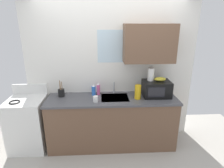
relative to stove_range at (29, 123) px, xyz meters
name	(u,v)px	position (x,y,z in m)	size (l,w,h in m)	color
kitchen_wall_assembly	(117,68)	(1.56, 0.31, 0.89)	(2.97, 0.42, 2.50)	white
counter_unit	(112,121)	(1.45, 0.00, 0.00)	(2.20, 0.63, 0.90)	brown
sink_faucet	(114,88)	(1.50, 0.24, 0.54)	(0.03, 0.03, 0.20)	#B2B5BA
stove_range	(29,123)	(0.00, 0.00, 0.00)	(0.60, 0.60, 1.08)	white
microwave	(156,89)	(2.21, 0.04, 0.58)	(0.46, 0.35, 0.27)	black
banana_bunch	(160,79)	(2.26, 0.05, 0.75)	(0.20, 0.11, 0.07)	gold
paper_towel_roll	(151,74)	(2.11, 0.10, 0.82)	(0.11, 0.11, 0.22)	white
dish_soap_bottle_pink	(98,89)	(1.22, 0.17, 0.54)	(0.06, 0.06, 0.22)	#E55999
dish_soap_bottle_blue	(94,90)	(1.13, 0.15, 0.53)	(0.07, 0.07, 0.20)	blue
cereal_canister	(138,92)	(1.87, -0.05, 0.56)	(0.10, 0.10, 0.24)	gold
mug_white	(96,99)	(1.18, -0.14, 0.49)	(0.08, 0.08, 0.10)	white
utensil_crock	(61,93)	(0.58, 0.12, 0.51)	(0.11, 0.11, 0.29)	black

